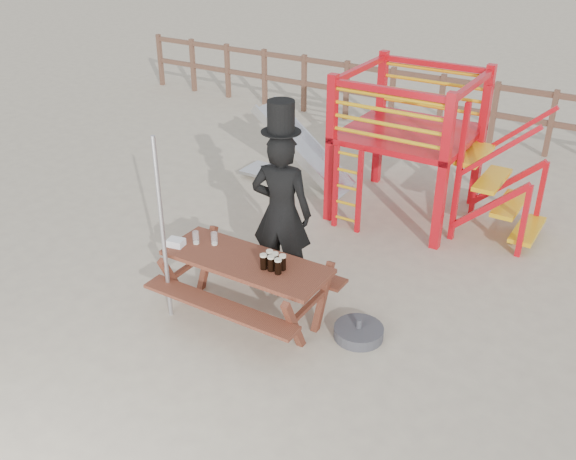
# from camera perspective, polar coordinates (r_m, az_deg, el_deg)

# --- Properties ---
(ground) EXTENTS (60.00, 60.00, 0.00)m
(ground) POSITION_cam_1_polar(r_m,az_deg,el_deg) (6.99, -3.13, -9.03)
(ground) COLOR #BDB193
(ground) RESTS_ON ground
(back_fence) EXTENTS (15.09, 0.09, 1.20)m
(back_fence) POSITION_cam_1_polar(r_m,az_deg,el_deg) (12.48, 15.67, 10.82)
(back_fence) COLOR brown
(back_fence) RESTS_ON ground
(playground_fort) EXTENTS (4.71, 1.84, 2.10)m
(playground_fort) POSITION_cam_1_polar(r_m,az_deg,el_deg) (9.25, 10.16, 7.75)
(playground_fort) COLOR red
(playground_fort) RESTS_ON ground
(picnic_table) EXTENTS (1.84, 1.28, 0.71)m
(picnic_table) POSITION_cam_1_polar(r_m,az_deg,el_deg) (7.00, -3.70, -4.51)
(picnic_table) COLOR brown
(picnic_table) RESTS_ON ground
(man_with_hat) EXTENTS (0.79, 0.62, 2.27)m
(man_with_hat) POSITION_cam_1_polar(r_m,az_deg,el_deg) (7.24, -0.59, 1.89)
(man_with_hat) COLOR black
(man_with_hat) RESTS_ON ground
(metal_pole) EXTENTS (0.05, 0.05, 2.11)m
(metal_pole) POSITION_cam_1_polar(r_m,az_deg,el_deg) (6.81, -11.08, -0.14)
(metal_pole) COLOR #B2B2B7
(metal_pole) RESTS_ON ground
(parasol_base) EXTENTS (0.53, 0.53, 0.22)m
(parasol_base) POSITION_cam_1_polar(r_m,az_deg,el_deg) (6.92, 6.30, -9.01)
(parasol_base) COLOR #3B3B40
(parasol_base) RESTS_ON ground
(paper_bag) EXTENTS (0.20, 0.17, 0.08)m
(paper_bag) POSITION_cam_1_polar(r_m,az_deg,el_deg) (7.21, -9.93, -1.10)
(paper_bag) COLOR white
(paper_bag) RESTS_ON picnic_table
(stout_pints) EXTENTS (0.25, 0.17, 0.17)m
(stout_pints) POSITION_cam_1_polar(r_m,az_deg,el_deg) (6.65, -1.31, -2.85)
(stout_pints) COLOR black
(stout_pints) RESTS_ON picnic_table
(empty_glasses) EXTENTS (0.26, 0.16, 0.15)m
(empty_glasses) POSITION_cam_1_polar(r_m,az_deg,el_deg) (7.18, -7.38, -0.76)
(empty_glasses) COLOR silver
(empty_glasses) RESTS_ON picnic_table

